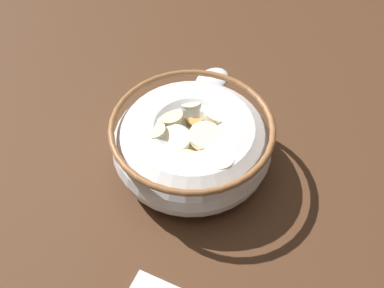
% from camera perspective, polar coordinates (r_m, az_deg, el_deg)
% --- Properties ---
extents(ground_plane, '(0.91, 0.91, 0.02)m').
position_cam_1_polar(ground_plane, '(0.46, 0.00, -3.23)').
color(ground_plane, '#472B19').
extents(cereal_bowl, '(0.15, 0.15, 0.06)m').
position_cam_1_polar(cereal_bowl, '(0.42, -0.00, 0.15)').
color(cereal_bowl, white).
rests_on(cereal_bowl, ground_plane).
extents(spoon, '(0.17, 0.03, 0.01)m').
position_cam_1_polar(spoon, '(0.52, 1.22, 7.21)').
color(spoon, silver).
rests_on(spoon, ground_plane).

